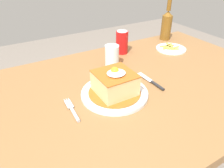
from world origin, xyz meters
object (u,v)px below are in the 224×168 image
Objects in this scene: main_plate at (115,93)px; soda_can at (122,42)px; beer_bottle_amber at (167,24)px; side_plate_fries at (171,48)px; drinking_glass at (112,57)px; fork at (73,111)px; knife at (154,83)px.

main_plate is 2.12× the size of soda_can.
soda_can is 0.37m from beer_bottle_amber.
beer_bottle_amber is at bearing 59.18° from side_plate_fries.
soda_can is 1.18× the size of drinking_glass.
fork is 1.14× the size of soda_can.
drinking_glass is 0.62× the size of side_plate_fries.
soda_can reaches higher than side_plate_fries.
side_plate_fries is at bearing 24.28° from main_plate.
main_plate is 1.55× the size of side_plate_fries.
side_plate_fries is (0.40, 0.01, -0.04)m from drinking_glass.
fork is 0.56m from soda_can.
main_plate is at bearing -155.72° from side_plate_fries.
beer_bottle_amber reaches higher than soda_can.
fork is (-0.18, -0.02, -0.00)m from main_plate.
drinking_glass is (-0.49, -0.16, -0.05)m from beer_bottle_amber.
fork is at bearing -152.97° from beer_bottle_amber.
drinking_glass reaches higher than fork.
fork is at bearing -160.08° from side_plate_fries.
fork is 0.83× the size of side_plate_fries.
side_plate_fries is at bearing 36.74° from knife.
drinking_glass is (-0.07, 0.24, 0.04)m from knife.
knife is 0.25m from drinking_glass.
fork is 0.53× the size of beer_bottle_amber.
drinking_glass is at bearing 39.18° from fork.
fork and knife have the same top height.
fork is 1.35× the size of drinking_glass.
beer_bottle_amber is at bearing 7.20° from soda_can.
drinking_glass is (-0.13, -0.11, -0.02)m from soda_can.
side_plate_fries reaches higher than knife.
beer_bottle_amber is at bearing 17.87° from drinking_glass.
soda_can is (0.43, 0.36, 0.06)m from fork.
side_plate_fries is at bearing 19.92° from fork.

